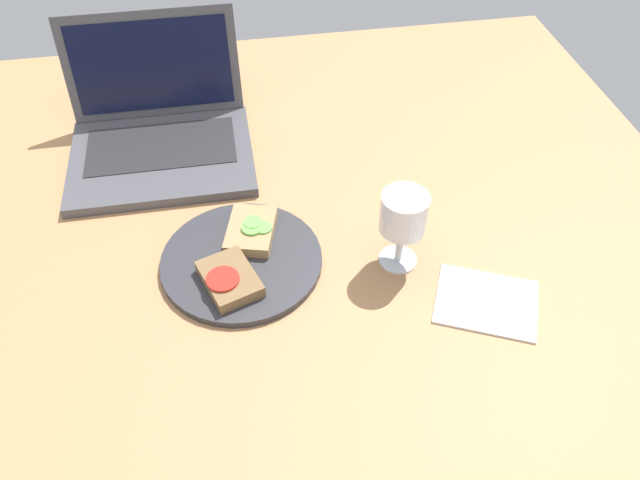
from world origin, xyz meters
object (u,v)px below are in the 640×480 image
wine_glass (403,217)px  napkin (486,302)px  sandwich_with_tomato (229,279)px  sandwich_with_cucumber (251,230)px  laptop (159,133)px  plate (242,261)px

wine_glass → napkin: size_ratio=0.91×
sandwich_with_tomato → sandwich_with_cucumber: same height
sandwich_with_tomato → wine_glass: (26.78, 1.40, 7.26)cm
laptop → sandwich_with_tomato: bearing=-74.6°
plate → sandwich_with_tomato: (-2.14, -5.02, 1.74)cm
sandwich_with_tomato → sandwich_with_cucumber: 10.84cm
sandwich_with_tomato → wine_glass: size_ratio=0.87×
plate → laptop: (-12.46, 32.31, 3.19)cm
laptop → napkin: bearing=-44.2°
plate → sandwich_with_tomato: 5.73cm
sandwich_with_tomato → napkin: bearing=-13.8°
wine_glass → laptop: 51.97cm
wine_glass → napkin: (10.89, -10.68, -9.43)cm
sandwich_with_tomato → wine_glass: 27.78cm
plate → napkin: plate is taller
wine_glass → plate: bearing=171.6°
sandwich_with_tomato → laptop: (-10.32, 37.33, 1.45)cm
plate → wine_glass: (24.64, -3.62, 9.00)cm
plate → sandwich_with_cucumber: (2.13, 4.94, 1.69)cm
sandwich_with_tomato → sandwich_with_cucumber: size_ratio=1.00×
laptop → napkin: 67.00cm
napkin → plate: bearing=158.1°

